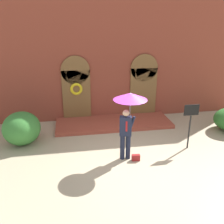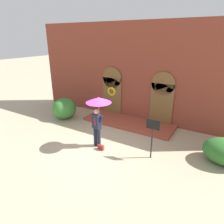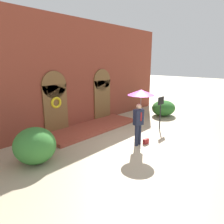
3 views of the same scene
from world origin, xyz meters
The scene contains 6 objects.
ground_plane centered at (0.00, 0.00, 0.00)m, with size 80.00×80.00×0.00m, color tan.
building_facade centered at (0.00, 4.15, 2.68)m, with size 14.00×2.30×5.60m.
person_with_umbrella centered at (-0.03, 0.07, 1.91)m, with size 1.10×1.10×2.36m.
handbag centered at (0.21, -0.13, 0.11)m, with size 0.28×0.12×0.22m, color maroon.
sign_post centered at (2.35, 0.42, 1.16)m, with size 0.56×0.06×1.72m.
shrub_left centered at (-3.80, 1.85, 0.64)m, with size 1.42×1.50×1.27m, color #387A33.
Camera 1 is at (-1.85, -7.32, 4.57)m, focal length 40.00 mm.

